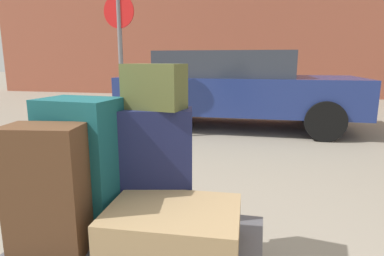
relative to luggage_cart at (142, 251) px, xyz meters
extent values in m
cube|color=#4C4C51|center=(0.00, 0.00, 0.02)|extent=(1.23, 0.78, 0.10)
cylinder|color=black|center=(-0.42, 0.26, -0.15)|extent=(0.24, 0.06, 0.24)
cube|color=#191E47|center=(0.00, 0.25, 0.40)|extent=(0.45, 0.31, 0.65)
cube|color=#144C51|center=(-0.36, 0.08, 0.43)|extent=(0.43, 0.31, 0.72)
cube|color=#9E7F56|center=(0.19, -0.05, 0.18)|extent=(0.66, 0.50, 0.22)
cube|color=#51331E|center=(-0.39, -0.19, 0.38)|extent=(0.38, 0.27, 0.63)
cube|color=#4C5128|center=(0.00, 0.25, 0.85)|extent=(0.35, 0.23, 0.25)
cube|color=navy|center=(0.11, 4.76, 0.37)|extent=(4.32, 1.86, 0.64)
cube|color=#2D333D|center=(-0.14, 4.76, 0.92)|extent=(2.43, 1.61, 0.46)
cylinder|color=black|center=(1.52, 5.63, 0.05)|extent=(0.64, 0.23, 0.64)
cylinder|color=black|center=(1.54, 3.93, 0.05)|extent=(0.64, 0.23, 0.64)
cylinder|color=black|center=(-1.32, 5.60, 0.05)|extent=(0.64, 0.23, 0.64)
cylinder|color=black|center=(-1.30, 3.90, 0.05)|extent=(0.64, 0.23, 0.64)
cylinder|color=#72665B|center=(2.94, 8.33, 0.04)|extent=(0.24, 0.24, 0.61)
cylinder|color=slate|center=(-1.62, 3.37, 0.85)|extent=(0.07, 0.07, 2.23)
cylinder|color=red|center=(-1.62, 3.37, 1.72)|extent=(0.50, 0.05, 0.50)
camera|label=1|loc=(0.59, -1.46, 0.99)|focal=30.53mm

